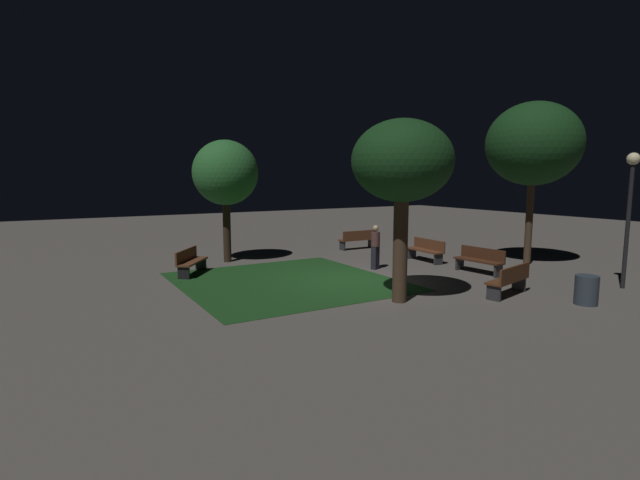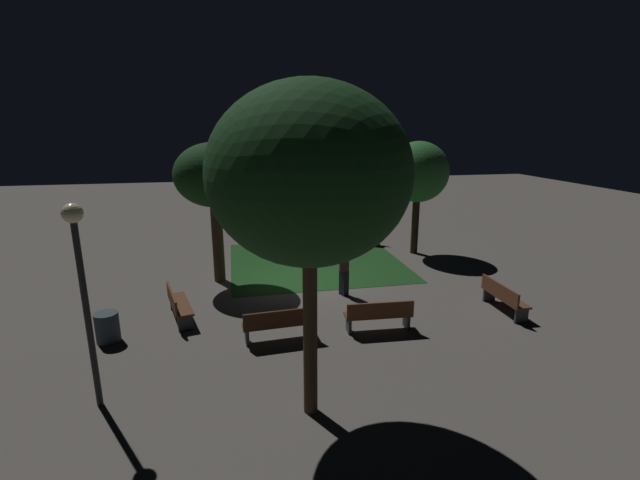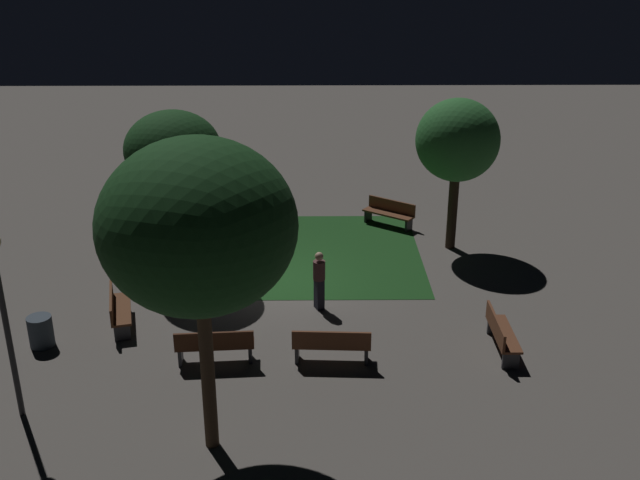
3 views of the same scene
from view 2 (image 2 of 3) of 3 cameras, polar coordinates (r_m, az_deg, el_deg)
name	(u,v)px [view 2 (image 2 of 3)]	position (r m, az deg, el deg)	size (l,w,h in m)	color
ground_plane	(302,279)	(15.71, -2.31, -5.13)	(60.00, 60.00, 0.00)	#56514C
grass_lawn	(316,261)	(17.66, -0.57, -2.83)	(6.75, 6.48, 0.01)	#194219
bench_front_left	(279,323)	(11.28, -5.46, -10.81)	(1.83, 0.60, 0.88)	#422314
bench_near_trees	(379,315)	(11.82, 7.73, -9.65)	(1.82, 0.57, 0.88)	brown
bench_by_lamp	(362,233)	(20.35, 5.55, 0.87)	(1.73, 1.45, 0.88)	brown
bench_corner	(503,296)	(13.98, 22.84, -6.80)	(0.50, 1.81, 0.88)	brown
bench_front_right	(177,304)	(13.01, -18.16, -7.94)	(0.90, 1.86, 0.88)	#512D19
tree_right_canopy	(214,177)	(15.12, -13.73, 8.04)	(2.65, 2.65, 4.82)	#423021
tree_left_canopy	(309,176)	(7.34, -1.42, 8.43)	(3.45, 3.45, 6.09)	#423021
tree_tall_center	(418,173)	(18.66, 12.72, 8.60)	(2.52, 2.52, 4.74)	#2D2116
lamp_post_path_center	(81,271)	(9.02, -28.84, -3.57)	(0.36, 0.36, 4.03)	black
trash_bin	(107,327)	(12.48, -26.08, -10.23)	(0.58, 0.58, 0.77)	#2D3842
pedestrian	(344,270)	(14.02, 3.17, -3.94)	(0.32, 0.34, 1.61)	black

